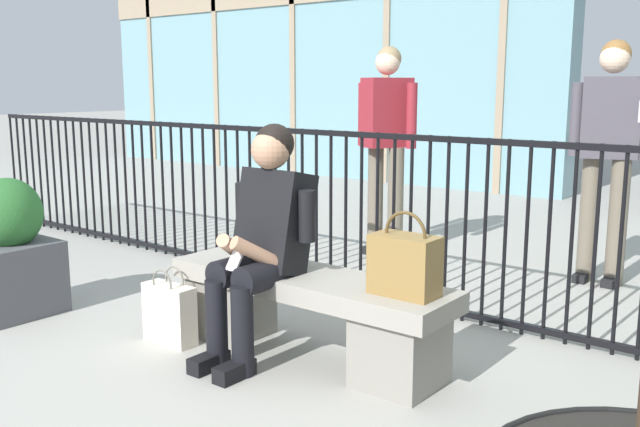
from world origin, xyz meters
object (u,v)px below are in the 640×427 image
shopping_bag (170,313)px  bystander_further_back (386,135)px  stone_bench (308,307)px  bystander_at_railing (609,143)px  seated_person_with_phone (263,235)px  planter (11,252)px  handbag_on_bench (405,264)px

shopping_bag → bystander_further_back: 2.64m
stone_bench → bystander_at_railing: bearing=72.4°
stone_bench → bystander_further_back: size_ratio=0.94×
stone_bench → seated_person_with_phone: (-0.19, -0.13, 0.38)m
stone_bench → shopping_bag: bearing=-156.9°
bystander_at_railing → planter: bystander_at_railing is taller
seated_person_with_phone → bystander_at_railing: (0.96, 2.53, 0.35)m
bystander_further_back → planter: size_ratio=2.01×
planter → bystander_at_railing: bearing=48.1°
bystander_at_railing → bystander_further_back: (-1.70, -0.21, -0.00)m
stone_bench → bystander_at_railing: (0.76, 2.40, 0.73)m
bystander_at_railing → handbag_on_bench: bearing=-94.3°
stone_bench → bystander_further_back: (-0.94, 2.18, 0.73)m
stone_bench → bystander_at_railing: size_ratio=0.94×
handbag_on_bench → bystander_further_back: 2.70m
stone_bench → planter: planter is taller
bystander_at_railing → seated_person_with_phone: bearing=-110.7°
seated_person_with_phone → bystander_at_railing: 2.72m
stone_bench → shopping_bag: size_ratio=3.76×
handbag_on_bench → seated_person_with_phone: bearing=-171.3°
handbag_on_bench → planter: planter is taller
seated_person_with_phone → shopping_bag: (-0.54, -0.18, -0.48)m
seated_person_with_phone → handbag_on_bench: (0.77, 0.12, -0.05)m
planter → bystander_further_back: bearing=70.8°
seated_person_with_phone → planter: bearing=-165.5°
bystander_further_back → stone_bench: bearing=-66.8°
handbag_on_bench → bystander_at_railing: bearing=85.7°
stone_bench → planter: 1.99m
stone_bench → handbag_on_bench: (0.58, -0.01, 0.33)m
handbag_on_bench → planter: bearing=-167.3°
shopping_bag → seated_person_with_phone: bearing=18.8°
seated_person_with_phone → shopping_bag: seated_person_with_phone is taller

